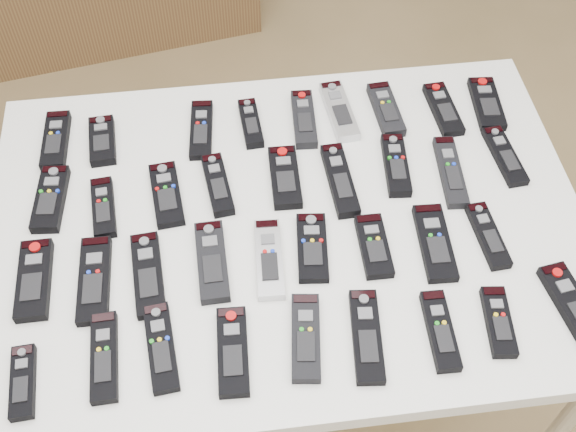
{
  "coord_description": "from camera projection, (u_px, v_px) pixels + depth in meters",
  "views": [
    {
      "loc": [
        0.01,
        -0.79,
        1.99
      ],
      "look_at": [
        0.13,
        0.1,
        0.8
      ],
      "focal_mm": 45.0,
      "sensor_mm": 36.0,
      "label": 1
    }
  ],
  "objects": [
    {
      "name": "remote_12",
      "position": [
        218.0,
        185.0,
        1.55
      ],
      "size": [
        0.06,
        0.17,
        0.02
      ],
      "primitive_type": "cube",
      "rotation": [
        0.0,
        0.0,
        0.12
      ],
      "color": "black",
      "rests_on": "table"
    },
    {
      "name": "remote_35",
      "position": [
        574.0,
        308.0,
        1.37
      ],
      "size": [
        0.08,
        0.2,
        0.02
      ],
      "primitive_type": "cube",
      "rotation": [
        0.0,
        0.0,
        0.15
      ],
      "color": "black",
      "rests_on": "table"
    },
    {
      "name": "remote_31",
      "position": [
        306.0,
        337.0,
        1.33
      ],
      "size": [
        0.07,
        0.18,
        0.02
      ],
      "primitive_type": "cube",
      "rotation": [
        0.0,
        0.0,
        -0.13
      ],
      "color": "black",
      "rests_on": "table"
    },
    {
      "name": "remote_0",
      "position": [
        56.0,
        141.0,
        1.63
      ],
      "size": [
        0.06,
        0.17,
        0.02
      ],
      "primitive_type": "cube",
      "rotation": [
        0.0,
        0.0,
        -0.03
      ],
      "color": "black",
      "rests_on": "table"
    },
    {
      "name": "remote_5",
      "position": [
        339.0,
        111.0,
        1.69
      ],
      "size": [
        0.07,
        0.19,
        0.02
      ],
      "primitive_type": "cube",
      "rotation": [
        0.0,
        0.0,
        0.09
      ],
      "color": "#B7B7BC",
      "rests_on": "table"
    },
    {
      "name": "remote_16",
      "position": [
        450.0,
        172.0,
        1.58
      ],
      "size": [
        0.06,
        0.2,
        0.02
      ],
      "primitive_type": "cube",
      "rotation": [
        0.0,
        0.0,
        -0.08
      ],
      "color": "black",
      "rests_on": "table"
    },
    {
      "name": "remote_27",
      "position": [
        23.0,
        382.0,
        1.28
      ],
      "size": [
        0.05,
        0.14,
        0.02
      ],
      "primitive_type": "cube",
      "rotation": [
        0.0,
        0.0,
        0.06
      ],
      "color": "black",
      "rests_on": "table"
    },
    {
      "name": "remote_20",
      "position": [
        148.0,
        274.0,
        1.42
      ],
      "size": [
        0.07,
        0.19,
        0.02
      ],
      "primitive_type": "cube",
      "rotation": [
        0.0,
        0.0,
        0.07
      ],
      "color": "black",
      "rests_on": "table"
    },
    {
      "name": "remote_14",
      "position": [
        340.0,
        180.0,
        1.56
      ],
      "size": [
        0.06,
        0.2,
        0.02
      ],
      "primitive_type": "cube",
      "rotation": [
        0.0,
        0.0,
        0.05
      ],
      "color": "black",
      "rests_on": "table"
    },
    {
      "name": "remote_29",
      "position": [
        161.0,
        347.0,
        1.32
      ],
      "size": [
        0.07,
        0.18,
        0.02
      ],
      "primitive_type": "cube",
      "rotation": [
        0.0,
        0.0,
        0.1
      ],
      "color": "black",
      "rests_on": "table"
    },
    {
      "name": "remote_19",
      "position": [
        94.0,
        280.0,
        1.41
      ],
      "size": [
        0.06,
        0.2,
        0.02
      ],
      "primitive_type": "cube",
      "rotation": [
        0.0,
        0.0,
        -0.02
      ],
      "color": "black",
      "rests_on": "table"
    },
    {
      "name": "remote_4",
      "position": [
        304.0,
        119.0,
        1.67
      ],
      "size": [
        0.06,
        0.17,
        0.02
      ],
      "primitive_type": "cube",
      "rotation": [
        0.0,
        0.0,
        -0.06
      ],
      "color": "black",
      "rests_on": "table"
    },
    {
      "name": "remote_6",
      "position": [
        386.0,
        110.0,
        1.69
      ],
      "size": [
        0.06,
        0.17,
        0.02
      ],
      "primitive_type": "cube",
      "rotation": [
        0.0,
        0.0,
        0.06
      ],
      "color": "black",
      "rests_on": "table"
    },
    {
      "name": "table",
      "position": [
        288.0,
        238.0,
        1.55
      ],
      "size": [
        1.25,
        0.88,
        0.78
      ],
      "color": "white",
      "rests_on": "ground"
    },
    {
      "name": "remote_1",
      "position": [
        102.0,
        141.0,
        1.63
      ],
      "size": [
        0.06,
        0.14,
        0.02
      ],
      "primitive_type": "cube",
      "rotation": [
        0.0,
        0.0,
        0.06
      ],
      "color": "black",
      "rests_on": "table"
    },
    {
      "name": "remote_34",
      "position": [
        498.0,
        322.0,
        1.35
      ],
      "size": [
        0.06,
        0.15,
        0.02
      ],
      "primitive_type": "cube",
      "rotation": [
        0.0,
        0.0,
        -0.11
      ],
      "color": "black",
      "rests_on": "table"
    },
    {
      "name": "remote_23",
      "position": [
        312.0,
        248.0,
        1.46
      ],
      "size": [
        0.08,
        0.17,
        0.02
      ],
      "primitive_type": "cube",
      "rotation": [
        0.0,
        0.0,
        -0.1
      ],
      "color": "black",
      "rests_on": "table"
    },
    {
      "name": "remote_30",
      "position": [
        233.0,
        351.0,
        1.31
      ],
      "size": [
        0.06,
        0.18,
        0.02
      ],
      "primitive_type": "cube",
      "rotation": [
        0.0,
        0.0,
        -0.04
      ],
      "color": "black",
      "rests_on": "table"
    },
    {
      "name": "remote_10",
      "position": [
        104.0,
        208.0,
        1.52
      ],
      "size": [
        0.06,
        0.16,
        0.02
      ],
      "primitive_type": "cube",
      "rotation": [
        0.0,
        0.0,
        0.09
      ],
      "color": "black",
      "rests_on": "table"
    },
    {
      "name": "remote_28",
      "position": [
        104.0,
        357.0,
        1.31
      ],
      "size": [
        0.05,
        0.18,
        0.02
      ],
      "primitive_type": "cube",
      "rotation": [
        0.0,
        0.0,
        0.03
      ],
      "color": "black",
      "rests_on": "table"
    },
    {
      "name": "remote_21",
      "position": [
        212.0,
        262.0,
        1.43
      ],
      "size": [
        0.06,
        0.19,
        0.02
      ],
      "primitive_type": "cube",
      "rotation": [
        0.0,
        0.0,
        0.02
      ],
      "color": "black",
      "rests_on": "table"
    },
    {
      "name": "remote_26",
      "position": [
        488.0,
        236.0,
        1.47
      ],
      "size": [
        0.05,
        0.16,
        0.02
      ],
      "primitive_type": "cube",
      "rotation": [
        0.0,
        0.0,
        0.07
      ],
      "color": "black",
      "rests_on": "table"
    },
    {
      "name": "remote_9",
      "position": [
        50.0,
        199.0,
        1.53
      ],
      "size": [
        0.07,
        0.17,
        0.02
      ],
      "primitive_type": "cube",
      "rotation": [
        0.0,
        0.0,
        -0.09
      ],
      "color": "black",
      "rests_on": "table"
    },
    {
      "name": "remote_15",
      "position": [
        396.0,
        165.0,
        1.59
      ],
      "size": [
        0.06,
        0.17,
        0.02
      ],
      "primitive_type": "cube",
      "rotation": [
        0.0,
        0.0,
        -0.09
      ],
      "color": "black",
      "rests_on": "table"
    },
    {
      "name": "remote_17",
      "position": [
        505.0,
        156.0,
        1.61
      ],
      "size": [
        0.06,
        0.17,
        0.02
      ],
      "primitive_type": "cube",
      "rotation": [
        0.0,
        0.0,
        0.08
      ],
      "color": "black",
      "rests_on": "table"
    },
    {
      "name": "remote_7",
      "position": [
        443.0,
        109.0,
        1.7
      ],
      "size": [
        0.06,
        0.17,
        0.02
      ],
      "primitive_type": "cube",
      "rotation": [
        0.0,
        0.0,
        0.06
      ],
      "color": "black",
      "rests_on": "table"
    },
    {
      "name": "remote_8",
      "position": [
        487.0,
        104.0,
        1.71
      ],
      "size": [
        0.07,
        0.17,
        0.02
      ],
      "primitive_type": "cube",
      "rotation": [
        0.0,
        0.0,
        -0.08
      ],
      "color": "black",
      "rests_on": "table"
    },
    {
      "name": "remote_32",
      "position": [
        367.0,
        336.0,
        1.33
      ],
      "size": [
        0.07,
        0.19,
        0.02
      ],
      "primitive_type": "cube",
      "rotation": [
        0.0,
        0.0,
        -0.1
      ],
      "color": "black",
      "rests_on": "table"
    },
    {
      "name": "remote_33",
      "position": [
        440.0,
        331.0,
        1.34
      ],
      "size": [
        0.05,
        0.16,
        0.02
      ],
      "primitive_type": "cube",
      "rotation": [
        0.0,
        0.0,
        -0.03
      ],
      "color": "black",
      "rests_on": "table"
    },
    {
      "name": "remote_22",
      "position": [
        269.0,
        259.0,
        1.44
      ],
      "size": [
        0.06,
        0.19,
        0.02
      ],
      "primitive_type": "cube",
      "rotation": [
        0.0,
        0.0,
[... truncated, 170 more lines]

